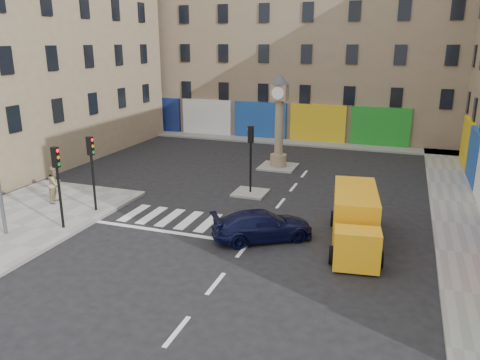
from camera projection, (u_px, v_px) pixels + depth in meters
The scene contains 14 objects.
ground at pixel (235, 260), 18.26m from camera, with size 120.00×120.00×0.00m, color black.
sidewalk_right at pixel (456, 202), 24.51m from camera, with size 2.60×30.00×0.15m, color gray.
sidewalk_far at pixel (280, 141), 39.58m from camera, with size 32.00×2.40×0.15m, color gray.
island_near at pixel (250, 193), 26.11m from camera, with size 1.80×1.80×0.12m, color gray.
island_far at pixel (278, 167), 31.53m from camera, with size 2.40×2.40×0.12m, color gray.
building_far at pixel (299, 38), 42.42m from camera, with size 32.00×10.00×17.00m, color #826C56.
building_left at pixel (40, 51), 33.02m from camera, with size 8.00×20.00×15.00m, color #947F61.
traffic_light_left_near at pixel (57, 175), 20.34m from camera, with size 0.28×0.22×3.70m.
traffic_light_left_far at pixel (92, 162), 22.51m from camera, with size 0.28×0.22×3.70m.
traffic_light_island at pixel (251, 149), 25.39m from camera, with size 0.28×0.22×3.70m.
clock_pillar at pixel (279, 115), 30.53m from camera, with size 1.20×1.20×6.10m.
navy_sedan at pixel (263, 225), 19.99m from camera, with size 1.76×4.34×1.26m, color black.
yellow_van at pixel (355, 219), 19.61m from camera, with size 2.60×6.01×2.12m.
pedestrian_tan at pixel (56, 184), 24.11m from camera, with size 0.94×0.73×1.93m, color tan.
Camera 1 is at (5.70, -15.60, 8.20)m, focal length 35.00 mm.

